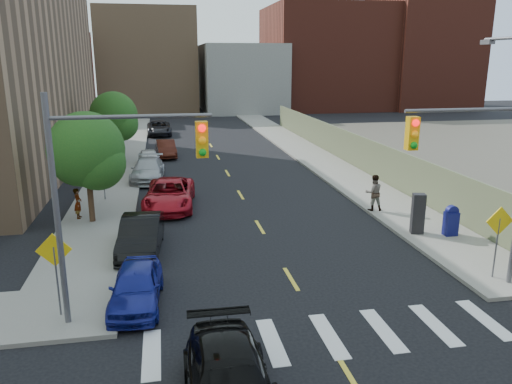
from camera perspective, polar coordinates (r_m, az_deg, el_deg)
name	(u,v)px	position (r m, az deg, el deg)	size (l,w,h in m)	color
sidewalk_nw	(128,141)	(50.64, -14.39, 5.65)	(3.50, 73.00, 0.15)	gray
sidewalk_ne	(282,137)	(51.97, 3.00, 6.32)	(3.50, 73.00, 0.15)	gray
fence_north	(346,147)	(39.58, 10.27, 5.11)	(0.12, 44.00, 2.50)	#606849
bg_bldg_west	(35,72)	(80.39, -23.90, 12.39)	(14.00, 18.00, 12.00)	#592319
bg_bldg_midwest	(148,61)	(80.44, -12.19, 14.38)	(14.00, 16.00, 15.00)	#8C6B4C
bg_bldg_center	(241,78)	(79.45, -1.72, 12.89)	(12.00, 16.00, 10.00)	gray
bg_bldg_east	(324,58)	(84.65, 7.77, 14.92)	(18.00, 18.00, 16.00)	#592319
bg_bldg_fareast	(421,52)	(89.17, 18.37, 14.96)	(14.00, 16.00, 18.00)	#592319
smokestack	(447,20)	(91.34, 20.95, 17.88)	(1.80, 1.80, 28.00)	#8C6B4C
signal_nw	(109,179)	(14.88, -16.45, 1.40)	(4.59, 0.30, 7.00)	#59595E
signal_ne	(485,164)	(18.09, 24.70, 2.97)	(4.59, 0.30, 7.00)	#59595E
warn_sign_nw	(55,259)	(16.39, -22.00, -7.16)	(1.06, 0.06, 2.83)	#59595E
warn_sign_ne	(498,229)	(19.80, 25.97, -3.84)	(1.06, 0.06, 2.83)	#59595E
warn_sign_midwest	(103,167)	(29.22, -17.12, 2.71)	(1.06, 0.06, 2.83)	#59595E
tree_west_near	(87,154)	(25.11, -18.77, 4.11)	(3.66, 3.64, 5.52)	#332114
tree_west_far	(114,118)	(39.87, -15.93, 8.08)	(3.66, 3.64, 5.52)	#332114
parked_car_blue	(136,286)	(17.05, -13.53, -10.42)	(1.59, 3.96, 1.35)	navy
parked_car_black	(141,235)	(21.43, -13.01, -4.81)	(1.60, 4.58, 1.51)	black
parked_car_red	(169,194)	(27.42, -9.86, -0.26)	(2.55, 5.52, 1.54)	#A5101D
parked_car_silver	(148,170)	(33.96, -12.27, 2.48)	(2.03, 4.99, 1.45)	#A1A4A8
parked_car_white	(149,158)	(38.32, -12.13, 3.78)	(1.54, 3.84, 1.31)	silver
parked_car_maroon	(166,149)	(42.05, -10.26, 4.91)	(1.47, 4.21, 1.39)	#38120B
parked_car_grey	(159,128)	(54.51, -11.02, 7.18)	(2.47, 5.36, 1.49)	black
mailbox	(451,221)	(24.10, 21.40, -3.08)	(0.58, 0.45, 1.39)	#0F1258
payphone	(418,214)	(23.80, 18.02, -2.36)	(0.55, 0.45, 1.85)	black
pedestrian_west	(78,203)	(26.33, -19.68, -1.22)	(0.56, 0.37, 1.54)	gray
pedestrian_east	(374,193)	(26.78, 13.30, -0.07)	(0.93, 0.72, 1.91)	gray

